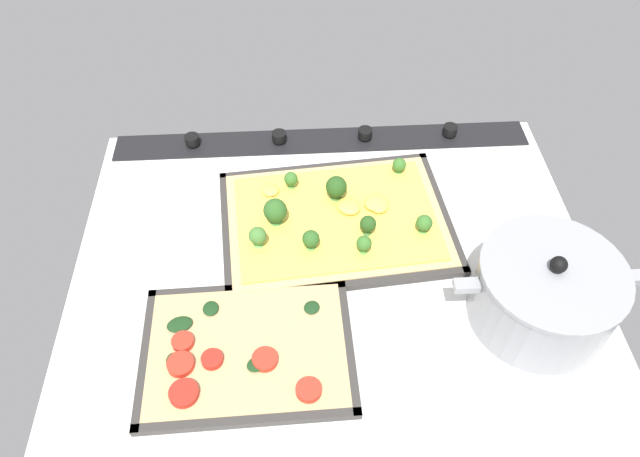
{
  "coord_description": "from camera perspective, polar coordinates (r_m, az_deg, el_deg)",
  "views": [
    {
      "loc": [
        5.65,
        58.48,
        76.51
      ],
      "look_at": [
        2.09,
        -2.44,
        6.39
      ],
      "focal_mm": 33.17,
      "sensor_mm": 36.0,
      "label": 1
    }
  ],
  "objects": [
    {
      "name": "broccoli_pizza",
      "position": [
        1.01,
        1.45,
        1.11
      ],
      "size": [
        38.64,
        29.12,
        6.27
      ],
      "color": "tan",
      "rests_on": "baking_tray_front"
    },
    {
      "name": "veggie_pizza_back",
      "position": [
        0.87,
        -7.41,
        -11.64
      ],
      "size": [
        28.55,
        20.82,
        1.9
      ],
      "color": "tan",
      "rests_on": "baking_tray_back"
    },
    {
      "name": "ground_plane",
      "position": [
        0.98,
        1.31,
        -4.07
      ],
      "size": [
        84.05,
        68.38,
        3.0
      ],
      "primitive_type": "cube",
      "color": "silver"
    },
    {
      "name": "baking_tray_front",
      "position": [
        1.02,
        1.55,
        0.58
      ],
      "size": [
        41.24,
        31.71,
        1.3
      ],
      "color": "#33302D",
      "rests_on": "ground_plane"
    },
    {
      "name": "cooking_pot",
      "position": [
        0.92,
        20.84,
        -5.86
      ],
      "size": [
        27.6,
        20.81,
        13.71
      ],
      "color": "gray",
      "rests_on": "ground_plane"
    },
    {
      "name": "baking_tray_back",
      "position": [
        0.88,
        -6.98,
        -11.65
      ],
      "size": [
        31.0,
        23.27,
        1.3
      ],
      "color": "#33302D",
      "rests_on": "ground_plane"
    },
    {
      "name": "stove_control_panel",
      "position": [
        1.17,
        0.21,
        8.6
      ],
      "size": [
        80.69,
        7.0,
        2.6
      ],
      "color": "black",
      "rests_on": "ground_plane"
    }
  ]
}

